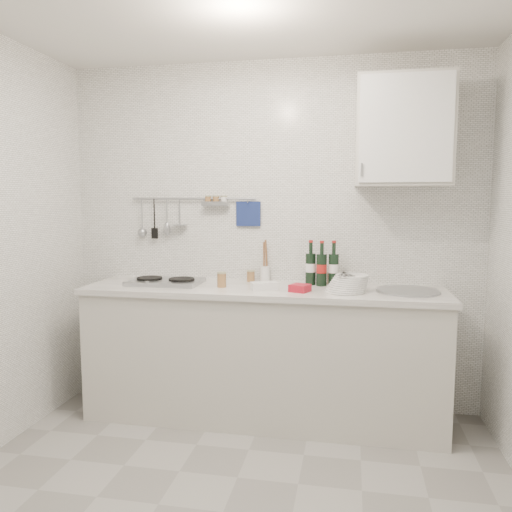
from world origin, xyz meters
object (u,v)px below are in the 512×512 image
at_px(wall_cabinet, 403,132).
at_px(utensil_crock, 265,272).
at_px(plate_stack_sink, 348,284).
at_px(plate_stack_hob, 151,280).
at_px(wine_bottles, 322,263).

xyz_separation_m(wall_cabinet, utensil_crock, (-0.93, 0.13, -0.96)).
height_order(plate_stack_sink, utensil_crock, utensil_crock).
height_order(wall_cabinet, utensil_crock, wall_cabinet).
distance_m(plate_stack_sink, utensil_crock, 0.68).
xyz_separation_m(wall_cabinet, plate_stack_hob, (-1.73, -0.06, -1.02)).
relative_size(wall_cabinet, plate_stack_sink, 2.49).
relative_size(plate_stack_sink, utensil_crock, 0.93).
bearing_deg(plate_stack_sink, wall_cabinet, 28.70).
bearing_deg(plate_stack_hob, wall_cabinet, 1.98).
xyz_separation_m(plate_stack_sink, wine_bottles, (-0.18, 0.21, 0.10)).
bearing_deg(utensil_crock, plate_stack_hob, -166.64).
xyz_separation_m(wine_bottles, utensil_crock, (-0.42, 0.10, -0.08)).
bearing_deg(wall_cabinet, plate_stack_sink, -151.30).
relative_size(plate_stack_hob, plate_stack_sink, 1.01).
height_order(plate_stack_hob, wine_bottles, wine_bottles).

